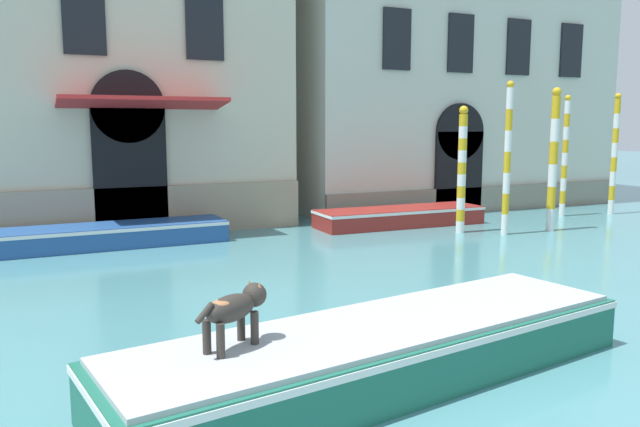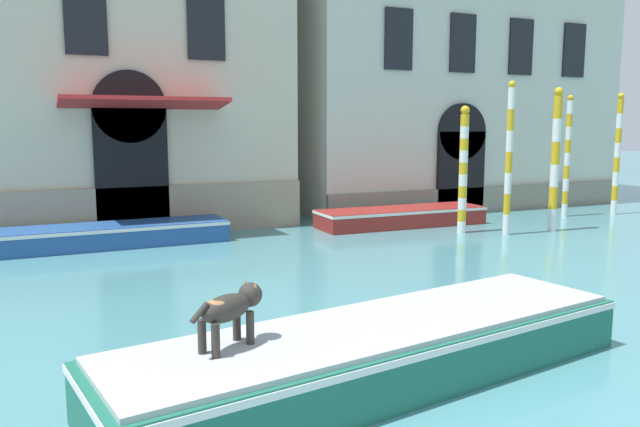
{
  "view_description": "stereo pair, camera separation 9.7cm",
  "coord_description": "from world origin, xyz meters",
  "px_view_note": "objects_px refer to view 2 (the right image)",
  "views": [
    {
      "loc": [
        -2.96,
        -1.07,
        3.07
      ],
      "look_at": [
        2.49,
        10.79,
        1.2
      ],
      "focal_mm": 35.0,
      "sensor_mm": 36.0,
      "label": 1
    },
    {
      "loc": [
        -2.87,
        -1.11,
        3.07
      ],
      "look_at": [
        2.49,
        10.79,
        1.2
      ],
      "focal_mm": 35.0,
      "sensor_mm": 36.0,
      "label": 2
    }
  ],
  "objects_px": {
    "mooring_pole_0": "(463,169)",
    "mooring_pole_2": "(567,156)",
    "mooring_pole_3": "(555,160)",
    "mooring_pole_4": "(617,154)",
    "boat_foreground": "(380,349)",
    "boat_moored_far": "(401,216)",
    "dog_on_deck": "(231,308)",
    "mooring_pole_1": "(509,158)",
    "boat_moored_near_palazzo": "(93,236)"
  },
  "relations": [
    {
      "from": "mooring_pole_0",
      "to": "mooring_pole_4",
      "type": "bearing_deg",
      "value": 6.97
    },
    {
      "from": "boat_moored_far",
      "to": "mooring_pole_3",
      "type": "distance_m",
      "value": 4.71
    },
    {
      "from": "mooring_pole_2",
      "to": "mooring_pole_3",
      "type": "relative_size",
      "value": 0.98
    },
    {
      "from": "mooring_pole_0",
      "to": "mooring_pole_4",
      "type": "height_order",
      "value": "mooring_pole_4"
    },
    {
      "from": "boat_moored_far",
      "to": "mooring_pole_1",
      "type": "relative_size",
      "value": 1.25
    },
    {
      "from": "dog_on_deck",
      "to": "mooring_pole_2",
      "type": "xyz_separation_m",
      "value": [
        14.27,
        9.35,
        0.88
      ]
    },
    {
      "from": "mooring_pole_1",
      "to": "mooring_pole_4",
      "type": "xyz_separation_m",
      "value": [
        6.1,
        1.64,
        -0.07
      ]
    },
    {
      "from": "boat_foreground",
      "to": "boat_moored_near_palazzo",
      "type": "xyz_separation_m",
      "value": [
        -2.5,
        10.13,
        -0.09
      ]
    },
    {
      "from": "mooring_pole_0",
      "to": "mooring_pole_3",
      "type": "height_order",
      "value": "mooring_pole_3"
    },
    {
      "from": "dog_on_deck",
      "to": "mooring_pole_0",
      "type": "bearing_deg",
      "value": 12.72
    },
    {
      "from": "mooring_pole_0",
      "to": "mooring_pole_3",
      "type": "bearing_deg",
      "value": -17.95
    },
    {
      "from": "boat_moored_far",
      "to": "mooring_pole_2",
      "type": "relative_size",
      "value": 1.31
    },
    {
      "from": "mooring_pole_4",
      "to": "mooring_pole_2",
      "type": "bearing_deg",
      "value": 169.69
    },
    {
      "from": "mooring_pole_0",
      "to": "mooring_pole_2",
      "type": "height_order",
      "value": "mooring_pole_2"
    },
    {
      "from": "boat_moored_far",
      "to": "mooring_pole_2",
      "type": "height_order",
      "value": "mooring_pole_2"
    },
    {
      "from": "mooring_pole_2",
      "to": "boat_moored_far",
      "type": "bearing_deg",
      "value": 174.49
    },
    {
      "from": "boat_foreground",
      "to": "boat_moored_far",
      "type": "height_order",
      "value": "boat_foreground"
    },
    {
      "from": "mooring_pole_4",
      "to": "mooring_pole_1",
      "type": "bearing_deg",
      "value": -164.91
    },
    {
      "from": "dog_on_deck",
      "to": "mooring_pole_3",
      "type": "distance_m",
      "value": 13.83
    },
    {
      "from": "mooring_pole_0",
      "to": "boat_moored_far",
      "type": "bearing_deg",
      "value": 116.9
    },
    {
      "from": "dog_on_deck",
      "to": "mooring_pole_3",
      "type": "bearing_deg",
      "value": 2.98
    },
    {
      "from": "boat_moored_near_palazzo",
      "to": "mooring_pole_3",
      "type": "distance_m",
      "value": 12.81
    },
    {
      "from": "mooring_pole_2",
      "to": "mooring_pole_3",
      "type": "xyz_separation_m",
      "value": [
        -2.56,
        -2.04,
        0.04
      ]
    },
    {
      "from": "boat_foreground",
      "to": "mooring_pole_2",
      "type": "height_order",
      "value": "mooring_pole_2"
    },
    {
      "from": "boat_foreground",
      "to": "boat_moored_far",
      "type": "xyz_separation_m",
      "value": [
        6.37,
        9.86,
        -0.1
      ]
    },
    {
      "from": "boat_foreground",
      "to": "dog_on_deck",
      "type": "distance_m",
      "value": 2.01
    },
    {
      "from": "boat_foreground",
      "to": "mooring_pole_1",
      "type": "distance_m",
      "value": 11.12
    },
    {
      "from": "dog_on_deck",
      "to": "boat_moored_near_palazzo",
      "type": "distance_m",
      "value": 10.25
    },
    {
      "from": "dog_on_deck",
      "to": "mooring_pole_1",
      "type": "bearing_deg",
      "value": 7.16
    },
    {
      "from": "boat_foreground",
      "to": "mooring_pole_2",
      "type": "bearing_deg",
      "value": 27.98
    },
    {
      "from": "mooring_pole_3",
      "to": "mooring_pole_0",
      "type": "bearing_deg",
      "value": 162.05
    },
    {
      "from": "boat_foreground",
      "to": "mooring_pole_3",
      "type": "relative_size",
      "value": 1.72
    },
    {
      "from": "mooring_pole_2",
      "to": "boat_moored_near_palazzo",
      "type": "bearing_deg",
      "value": 176.75
    },
    {
      "from": "mooring_pole_1",
      "to": "mooring_pole_2",
      "type": "xyz_separation_m",
      "value": [
        4.2,
        1.99,
        -0.11
      ]
    },
    {
      "from": "mooring_pole_0",
      "to": "mooring_pole_4",
      "type": "relative_size",
      "value": 0.87
    },
    {
      "from": "boat_foreground",
      "to": "dog_on_deck",
      "type": "xyz_separation_m",
      "value": [
        -1.86,
        -0.07,
        0.77
      ]
    },
    {
      "from": "mooring_pole_4",
      "to": "mooring_pole_3",
      "type": "bearing_deg",
      "value": -159.21
    },
    {
      "from": "mooring_pole_2",
      "to": "mooring_pole_1",
      "type": "bearing_deg",
      "value": -154.63
    },
    {
      "from": "mooring_pole_0",
      "to": "mooring_pole_2",
      "type": "xyz_separation_m",
      "value": [
        5.13,
        1.21,
        0.22
      ]
    },
    {
      "from": "boat_moored_near_palazzo",
      "to": "mooring_pole_3",
      "type": "xyz_separation_m",
      "value": [
        12.35,
        -2.89,
        1.78
      ]
    },
    {
      "from": "mooring_pole_0",
      "to": "mooring_pole_1",
      "type": "xyz_separation_m",
      "value": [
        0.93,
        -0.78,
        0.33
      ]
    },
    {
      "from": "mooring_pole_4",
      "to": "boat_foreground",
      "type": "bearing_deg",
      "value": -148.03
    },
    {
      "from": "mooring_pole_2",
      "to": "mooring_pole_4",
      "type": "relative_size",
      "value": 0.98
    },
    {
      "from": "mooring_pole_1",
      "to": "mooring_pole_2",
      "type": "height_order",
      "value": "mooring_pole_1"
    },
    {
      "from": "mooring_pole_1",
      "to": "mooring_pole_2",
      "type": "relative_size",
      "value": 1.05
    },
    {
      "from": "boat_moored_near_palazzo",
      "to": "mooring_pole_2",
      "type": "bearing_deg",
      "value": -4.5
    },
    {
      "from": "dog_on_deck",
      "to": "mooring_pole_2",
      "type": "relative_size",
      "value": 0.22
    },
    {
      "from": "dog_on_deck",
      "to": "boat_moored_far",
      "type": "height_order",
      "value": "dog_on_deck"
    },
    {
      "from": "boat_moored_far",
      "to": "mooring_pole_2",
      "type": "distance_m",
      "value": 6.31
    },
    {
      "from": "mooring_pole_0",
      "to": "mooring_pole_2",
      "type": "bearing_deg",
      "value": 13.23
    }
  ]
}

